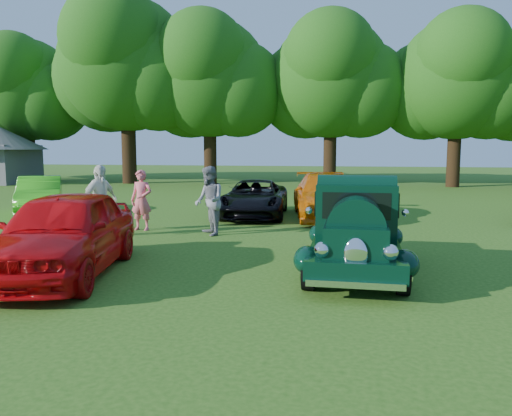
% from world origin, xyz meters
% --- Properties ---
extents(ground, '(120.00, 120.00, 0.00)m').
position_xyz_m(ground, '(0.00, 0.00, 0.00)').
color(ground, '#285313').
rests_on(ground, ground).
extents(hero_pickup, '(2.02, 4.34, 1.70)m').
position_xyz_m(hero_pickup, '(1.82, 0.56, 0.74)').
color(hero_pickup, black).
rests_on(hero_pickup, ground).
extents(red_convertible, '(2.81, 4.92, 1.58)m').
position_xyz_m(red_convertible, '(-3.49, -0.76, 0.79)').
color(red_convertible, red).
rests_on(red_convertible, ground).
extents(back_car_lime, '(3.37, 4.25, 1.35)m').
position_xyz_m(back_car_lime, '(-9.38, 7.09, 0.68)').
color(back_car_lime, '#2FA516').
rests_on(back_car_lime, ground).
extents(back_car_black, '(2.49, 4.72, 1.26)m').
position_xyz_m(back_car_black, '(-1.60, 7.85, 0.63)').
color(back_car_black, black).
rests_on(back_car_black, ground).
extents(back_car_orange, '(2.93, 5.46, 1.50)m').
position_xyz_m(back_car_orange, '(0.85, 8.06, 0.75)').
color(back_car_orange, '#CC6107').
rests_on(back_car_orange, ground).
extents(spectator_pink, '(0.66, 0.45, 1.75)m').
position_xyz_m(spectator_pink, '(-4.23, 4.35, 0.87)').
color(spectator_pink, '#E35D6B').
rests_on(spectator_pink, ground).
extents(spectator_grey, '(1.09, 1.16, 1.88)m').
position_xyz_m(spectator_grey, '(-2.07, 3.90, 0.94)').
color(spectator_grey, gray).
rests_on(spectator_grey, ground).
extents(spectator_white, '(0.83, 1.22, 1.93)m').
position_xyz_m(spectator_white, '(-4.84, 3.08, 0.96)').
color(spectator_white, silver).
rests_on(spectator_white, ground).
extents(tree_line, '(64.43, 11.32, 12.43)m').
position_xyz_m(tree_line, '(-0.36, 23.74, 7.30)').
color(tree_line, '#301F10').
rests_on(tree_line, ground).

